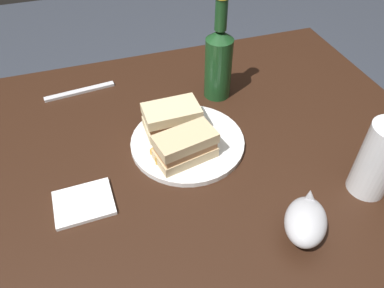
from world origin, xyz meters
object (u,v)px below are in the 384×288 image
(plate, at_px, (187,142))
(pint_glass, at_px, (377,164))
(fork, at_px, (80,91))
(gravy_boat, at_px, (306,221))
(napkin, at_px, (84,203))
(sandwich_half_right, at_px, (185,146))
(cider_bottle, at_px, (219,61))
(sandwich_half_left, at_px, (172,118))

(plate, distance_m, pint_glass, 0.38)
(plate, xyz_separation_m, fork, (-0.21, 0.27, -0.00))
(gravy_boat, height_order, napkin, gravy_boat)
(sandwich_half_right, bearing_deg, pint_glass, -29.45)
(plate, relative_size, gravy_boat, 2.01)
(napkin, distance_m, fork, 0.37)
(gravy_boat, bearing_deg, plate, 113.44)
(cider_bottle, bearing_deg, fork, 160.88)
(cider_bottle, bearing_deg, sandwich_half_right, -125.99)
(gravy_boat, bearing_deg, pint_glass, 17.47)
(plate, height_order, cider_bottle, cider_bottle)
(sandwich_half_right, relative_size, napkin, 1.22)
(pint_glass, relative_size, gravy_boat, 1.27)
(sandwich_half_left, distance_m, napkin, 0.26)
(sandwich_half_right, relative_size, cider_bottle, 0.52)
(gravy_boat, bearing_deg, sandwich_half_left, 113.43)
(sandwich_half_left, distance_m, cider_bottle, 0.19)
(sandwich_half_left, bearing_deg, cider_bottle, 35.56)
(sandwich_half_left, xyz_separation_m, napkin, (-0.22, -0.15, -0.04))
(sandwich_half_right, height_order, gravy_boat, sandwich_half_right)
(sandwich_half_left, xyz_separation_m, pint_glass, (0.32, -0.28, 0.03))
(pint_glass, relative_size, napkin, 1.44)
(pint_glass, height_order, napkin, pint_glass)
(sandwich_half_right, distance_m, pint_glass, 0.37)
(gravy_boat, height_order, cider_bottle, cider_bottle)
(sandwich_half_right, bearing_deg, sandwich_half_left, 90.95)
(sandwich_half_left, bearing_deg, gravy_boat, -66.57)
(pint_glass, xyz_separation_m, napkin, (-0.53, 0.13, -0.06))
(sandwich_half_left, height_order, gravy_boat, sandwich_half_left)
(cider_bottle, bearing_deg, plate, -129.72)
(plate, height_order, sandwich_half_right, sandwich_half_right)
(cider_bottle, bearing_deg, napkin, -145.42)
(cider_bottle, height_order, napkin, cider_bottle)
(plate, xyz_separation_m, sandwich_half_left, (-0.02, 0.05, 0.04))
(napkin, bearing_deg, sandwich_half_left, 33.89)
(gravy_boat, bearing_deg, napkin, 152.67)
(pint_glass, height_order, fork, pint_glass)
(sandwich_half_right, distance_m, napkin, 0.23)
(gravy_boat, relative_size, cider_bottle, 0.48)
(pint_glass, xyz_separation_m, gravy_boat, (-0.18, -0.06, -0.03))
(gravy_boat, xyz_separation_m, cider_bottle, (0.01, 0.44, 0.06))
(pint_glass, bearing_deg, gravy_boat, -162.53)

